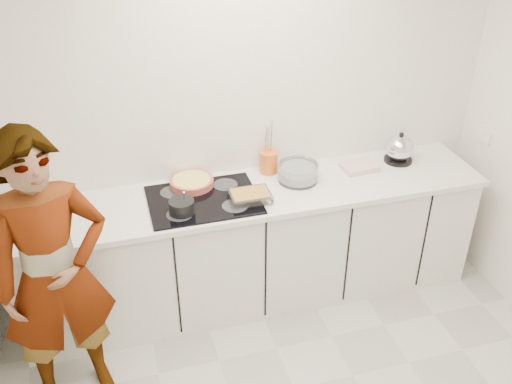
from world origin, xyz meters
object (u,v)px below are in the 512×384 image
object	(u,v)px
hob	(203,200)
saucepan	(182,207)
cook	(55,277)
utensil_crock	(269,162)
kettle	(399,149)
tart_dish	(192,182)
baking_dish	(250,196)
mixing_bowl	(298,173)

from	to	relation	value
hob	saucepan	size ratio (longest dim) A/B	3.64
saucepan	cook	xyz separation A→B (m)	(-0.77, -0.38, -0.09)
utensil_crock	kettle	bearing A→B (deg)	-6.28
hob	tart_dish	distance (m)	0.20
saucepan	utensil_crock	bearing A→B (deg)	29.00
tart_dish	utensil_crock	size ratio (longest dim) A/B	2.18
hob	cook	xyz separation A→B (m)	(-0.94, -0.51, -0.03)
saucepan	cook	bearing A→B (deg)	-153.82
hob	utensil_crock	world-z (taller)	utensil_crock
baking_dish	mixing_bowl	distance (m)	0.43
utensil_crock	baking_dish	bearing A→B (deg)	-124.04
tart_dish	utensil_crock	distance (m)	0.57
utensil_crock	hob	bearing A→B (deg)	-154.12
tart_dish	baking_dish	distance (m)	0.44
utensil_crock	mixing_bowl	bearing A→B (deg)	-47.64
hob	kettle	size ratio (longest dim) A/B	2.70
hob	utensil_crock	size ratio (longest dim) A/B	4.50
utensil_crock	saucepan	bearing A→B (deg)	-151.00
saucepan	hob	bearing A→B (deg)	37.91
baking_dish	cook	size ratio (longest dim) A/B	0.15
saucepan	cook	distance (m)	0.87
hob	cook	world-z (taller)	cook
mixing_bowl	utensil_crock	size ratio (longest dim) A/B	2.04
utensil_crock	cook	world-z (taller)	cook
baking_dish	cook	bearing A→B (deg)	-161.23
saucepan	tart_dish	bearing A→B (deg)	69.43
mixing_bowl	cook	bearing A→B (deg)	-160.09
hob	baking_dish	bearing A→B (deg)	-16.81
saucepan	baking_dish	bearing A→B (deg)	4.67
tart_dish	utensil_crock	xyz separation A→B (m)	(0.57, 0.06, 0.04)
saucepan	baking_dish	size ratio (longest dim) A/B	0.75
saucepan	kettle	world-z (taller)	kettle
baking_dish	mixing_bowl	size ratio (longest dim) A/B	0.81
hob	tart_dish	bearing A→B (deg)	101.94
cook	baking_dish	bearing A→B (deg)	5.89
mixing_bowl	utensil_crock	bearing A→B (deg)	132.36
tart_dish	kettle	size ratio (longest dim) A/B	1.31
hob	mixing_bowl	distance (m)	0.69
utensil_crock	cook	size ratio (longest dim) A/B	0.09
hob	mixing_bowl	bearing A→B (deg)	6.71
utensil_crock	cook	bearing A→B (deg)	-152.48
kettle	tart_dish	bearing A→B (deg)	178.28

